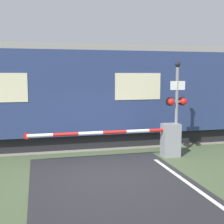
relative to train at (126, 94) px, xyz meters
name	(u,v)px	position (x,y,z in m)	size (l,w,h in m)	color
ground_plane	(106,174)	(-1.84, -4.29, -2.03)	(80.00, 80.00, 0.00)	#475638
track_bed	(84,142)	(-1.84, 0.00, -2.00)	(36.00, 3.20, 0.13)	gray
train	(126,94)	(0.00, 0.00, 0.00)	(17.88, 3.18, 3.97)	black
crossing_barrier	(160,139)	(0.37, -2.94, -1.39)	(5.23, 0.44, 1.15)	gray
signal_post	(177,103)	(1.00, -2.86, -0.16)	(0.77, 0.26, 3.28)	gray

